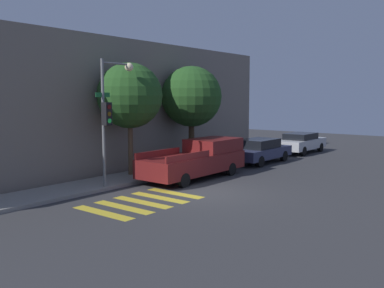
{
  "coord_description": "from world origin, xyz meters",
  "views": [
    {
      "loc": [
        -13.05,
        -9.77,
        3.7
      ],
      "look_at": [
        1.94,
        2.1,
        1.6
      ],
      "focal_mm": 40.0,
      "sensor_mm": 36.0,
      "label": 1
    }
  ],
  "objects_px": {
    "traffic_light_pole": "(111,105)",
    "sedan_near_corner": "(260,150)",
    "sedan_middle": "(301,142)",
    "tree_midblock": "(191,97)",
    "pickup_truck": "(198,159)",
    "tree_near_corner": "(130,96)"
  },
  "relations": [
    {
      "from": "pickup_truck",
      "to": "tree_near_corner",
      "type": "relative_size",
      "value": 1.08
    },
    {
      "from": "tree_near_corner",
      "to": "pickup_truck",
      "type": "bearing_deg",
      "value": -52.79
    },
    {
      "from": "pickup_truck",
      "to": "tree_midblock",
      "type": "height_order",
      "value": "tree_midblock"
    },
    {
      "from": "sedan_middle",
      "to": "tree_near_corner",
      "type": "distance_m",
      "value": 13.71
    },
    {
      "from": "pickup_truck",
      "to": "tree_near_corner",
      "type": "bearing_deg",
      "value": 127.21
    },
    {
      "from": "traffic_light_pole",
      "to": "sedan_near_corner",
      "type": "distance_m",
      "value": 10.2
    },
    {
      "from": "pickup_truck",
      "to": "tree_midblock",
      "type": "bearing_deg",
      "value": 43.28
    },
    {
      "from": "pickup_truck",
      "to": "tree_midblock",
      "type": "xyz_separation_m",
      "value": [
        2.63,
        2.48,
        2.86
      ]
    },
    {
      "from": "sedan_near_corner",
      "to": "sedan_middle",
      "type": "bearing_deg",
      "value": 0.0
    },
    {
      "from": "sedan_near_corner",
      "to": "sedan_middle",
      "type": "height_order",
      "value": "sedan_near_corner"
    },
    {
      "from": "tree_midblock",
      "to": "sedan_middle",
      "type": "bearing_deg",
      "value": -16.03
    },
    {
      "from": "tree_near_corner",
      "to": "sedan_near_corner",
      "type": "bearing_deg",
      "value": -18.07
    },
    {
      "from": "tree_midblock",
      "to": "traffic_light_pole",
      "type": "bearing_deg",
      "value": -169.73
    },
    {
      "from": "tree_midblock",
      "to": "pickup_truck",
      "type": "bearing_deg",
      "value": -136.72
    },
    {
      "from": "sedan_near_corner",
      "to": "tree_near_corner",
      "type": "bearing_deg",
      "value": 161.93
    },
    {
      "from": "sedan_near_corner",
      "to": "sedan_middle",
      "type": "distance_m",
      "value": 5.54
    },
    {
      "from": "pickup_truck",
      "to": "tree_midblock",
      "type": "relative_size",
      "value": 1.06
    },
    {
      "from": "sedan_near_corner",
      "to": "tree_midblock",
      "type": "bearing_deg",
      "value": 141.19
    },
    {
      "from": "pickup_truck",
      "to": "sedan_middle",
      "type": "relative_size",
      "value": 1.27
    },
    {
      "from": "traffic_light_pole",
      "to": "tree_near_corner",
      "type": "bearing_deg",
      "value": 29.19
    },
    {
      "from": "sedan_middle",
      "to": "tree_near_corner",
      "type": "xyz_separation_m",
      "value": [
        -13.14,
        2.48,
        3.05
      ]
    },
    {
      "from": "pickup_truck",
      "to": "sedan_middle",
      "type": "xyz_separation_m",
      "value": [
        11.26,
        -0.0,
        -0.15
      ]
    }
  ]
}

